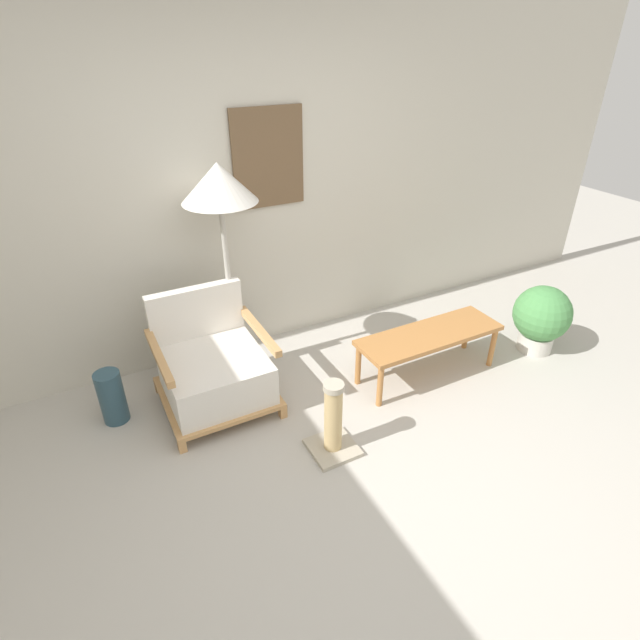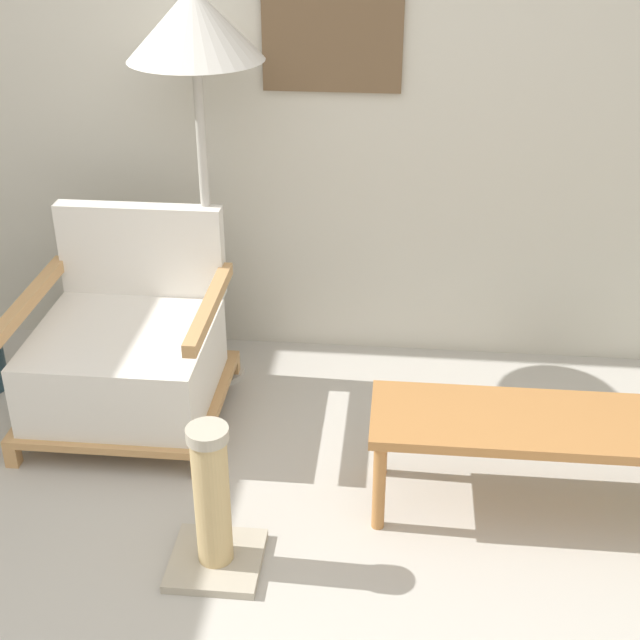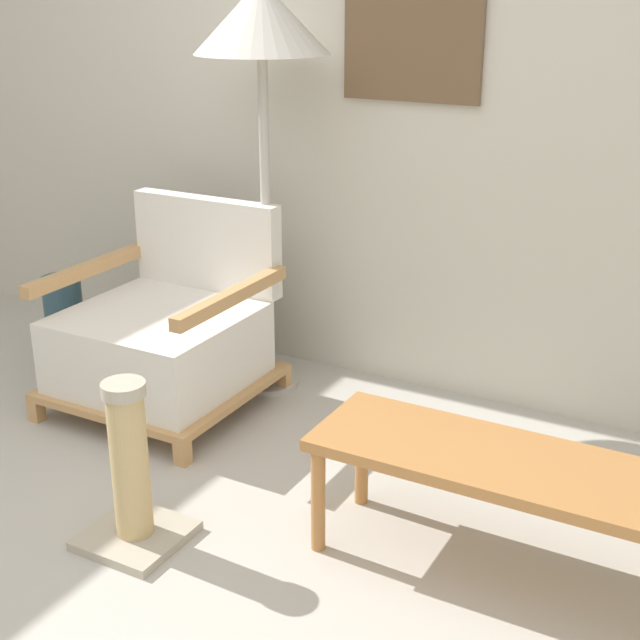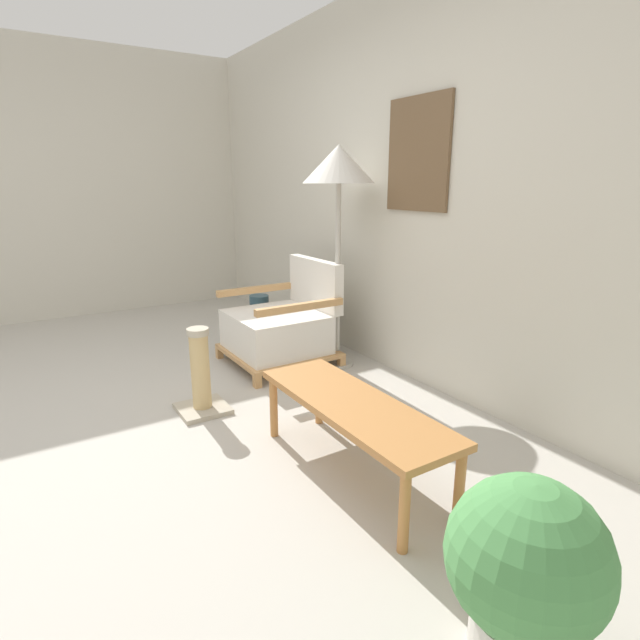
{
  "view_description": "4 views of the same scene",
  "coord_description": "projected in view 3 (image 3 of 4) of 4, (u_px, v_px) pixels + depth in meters",
  "views": [
    {
      "loc": [
        -1.16,
        -1.52,
        2.38
      ],
      "look_at": [
        0.3,
        1.25,
        0.55
      ],
      "focal_mm": 28.0,
      "sensor_mm": 36.0,
      "label": 1
    },
    {
      "loc": [
        0.58,
        -1.59,
        2.07
      ],
      "look_at": [
        0.3,
        1.25,
        0.55
      ],
      "focal_mm": 50.0,
      "sensor_mm": 36.0,
      "label": 2
    },
    {
      "loc": [
        1.66,
        -1.22,
        1.62
      ],
      "look_at": [
        0.3,
        1.25,
        0.55
      ],
      "focal_mm": 50.0,
      "sensor_mm": 36.0,
      "label": 3
    },
    {
      "loc": [
        2.83,
        -0.34,
        1.38
      ],
      "look_at": [
        0.3,
        1.25,
        0.55
      ],
      "focal_mm": 28.0,
      "sensor_mm": 36.0,
      "label": 4
    }
  ],
  "objects": [
    {
      "name": "wall_back",
      "position": [
        352.0,
        55.0,
        3.53
      ],
      "size": [
        8.0,
        0.09,
        2.7
      ],
      "color": "beige",
      "rests_on": "ground_plane"
    },
    {
      "name": "armchair",
      "position": [
        165.0,
        336.0,
        3.57
      ],
      "size": [
        0.76,
        0.76,
        0.79
      ],
      "color": "tan",
      "rests_on": "ground_plane"
    },
    {
      "name": "floor_lamp",
      "position": [
        262.0,
        32.0,
        3.31
      ],
      "size": [
        0.52,
        0.52,
        1.63
      ],
      "color": "#B7B2A8",
      "rests_on": "ground_plane"
    },
    {
      "name": "coffee_table",
      "position": [
        513.0,
        474.0,
        2.48
      ],
      "size": [
        1.16,
        0.38,
        0.38
      ],
      "color": "#B2753D",
      "rests_on": "ground_plane"
    },
    {
      "name": "vase",
      "position": [
        65.0,
        318.0,
        4.02
      ],
      "size": [
        0.17,
        0.17,
        0.39
      ],
      "primitive_type": "cylinder",
      "color": "#2D4C5B",
      "rests_on": "ground_plane"
    },
    {
      "name": "scratching_post",
      "position": [
        131.0,
        480.0,
        2.69
      ],
      "size": [
        0.3,
        0.3,
        0.54
      ],
      "color": "#B2A893",
      "rests_on": "ground_plane"
    }
  ]
}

